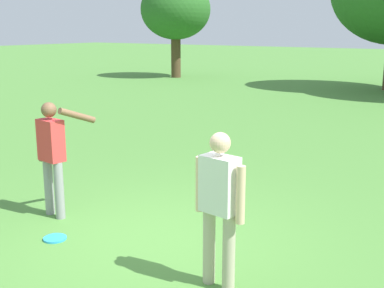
% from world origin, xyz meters
% --- Properties ---
extents(ground_plane, '(120.00, 120.00, 0.00)m').
position_xyz_m(ground_plane, '(0.00, 0.00, 0.00)').
color(ground_plane, '#4C8438').
extents(person_thrower, '(0.68, 0.66, 1.64)m').
position_xyz_m(person_thrower, '(-1.63, -0.07, 0.96)').
color(person_thrower, gray).
rests_on(person_thrower, ground).
extents(person_catcher, '(0.60, 0.27, 1.64)m').
position_xyz_m(person_catcher, '(1.33, -0.50, 0.94)').
color(person_catcher, '#B7AD93').
rests_on(person_catcher, ground).
extents(frisbee, '(0.29, 0.29, 0.03)m').
position_xyz_m(frisbee, '(-1.01, -0.64, 0.01)').
color(frisbee, '#2D9EDB').
rests_on(frisbee, ground).
extents(tree_tall_left, '(3.64, 3.64, 5.07)m').
position_xyz_m(tree_tall_left, '(-12.08, 17.35, 3.49)').
color(tree_tall_left, '#4C3823').
rests_on(tree_tall_left, ground).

